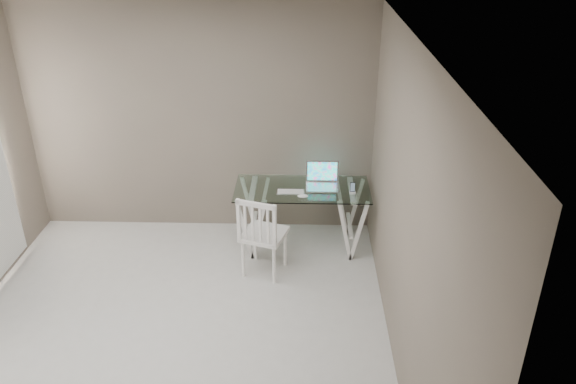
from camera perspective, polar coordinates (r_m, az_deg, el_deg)
room at (r=4.43m, az=-14.87°, el=1.72°), size 4.50×4.52×2.71m
desk at (r=6.42m, az=1.41°, el=-2.52°), size 1.50×0.70×0.75m
chair at (r=5.85m, az=-2.72°, el=-4.17°), size 0.54×0.54×0.94m
laptop at (r=6.30m, az=3.50°, el=1.19°), size 0.37×0.30×0.26m
keyboard at (r=6.16m, az=0.27°, el=0.02°), size 0.31×0.13×0.01m
mouse at (r=6.04m, az=1.51°, el=-0.41°), size 0.12×0.07×0.04m
phone_dock at (r=6.17m, az=6.58°, el=0.20°), size 0.07×0.07×0.12m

